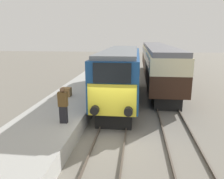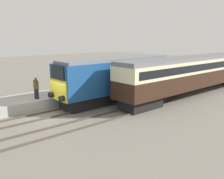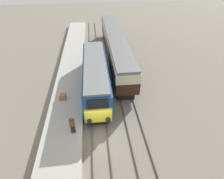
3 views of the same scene
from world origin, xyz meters
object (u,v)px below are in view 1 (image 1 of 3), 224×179
passenger_carriage (157,59)px  person_on_platform (63,105)px  locomotive (121,73)px  luggage_crate (66,92)px

passenger_carriage → person_on_platform: size_ratio=12.27×
locomotive → person_on_platform: 7.21m
locomotive → luggage_crate: 4.40m
locomotive → passenger_carriage: locomotive is taller
person_on_platform → passenger_carriage: bearing=69.6°
locomotive → person_on_platform: locomotive is taller
passenger_carriage → luggage_crate: size_ratio=31.41×
luggage_crate → person_on_platform: bearing=-73.1°
locomotive → person_on_platform: bearing=-108.6°
locomotive → luggage_crate: locomotive is taller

